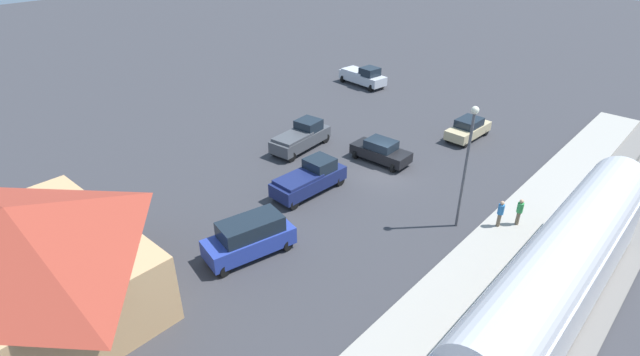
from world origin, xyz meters
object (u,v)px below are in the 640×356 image
(station_building, at_px, (23,260))
(light_pole_near_platform, at_px, (468,154))
(pedestrian_waiting_far, at_px, (500,212))
(sedan_black, at_px, (381,151))
(suv_blue, at_px, (250,237))
(pedestrian_on_platform, at_px, (520,210))
(sedan_tan, at_px, (468,129))
(pickup_silver, at_px, (363,76))
(pickup_navy, at_px, (310,178))
(pickup_charcoal, at_px, (301,137))

(station_building, height_order, light_pole_near_platform, light_pole_near_platform)
(pedestrian_waiting_far, relative_size, sedan_black, 0.38)
(suv_blue, bearing_deg, pedestrian_on_platform, -128.84)
(pedestrian_on_platform, xyz_separation_m, sedan_tan, (8.33, -10.05, -0.40))
(station_building, xyz_separation_m, sedan_tan, (-5.64, -31.79, -2.12))
(sedan_tan, xyz_separation_m, pickup_silver, (15.03, -5.30, 0.15))
(suv_blue, xyz_separation_m, light_pole_near_platform, (-7.07, -10.09, 3.65))
(sedan_black, distance_m, pickup_navy, 6.87)
(station_building, distance_m, pickup_charcoal, 21.45)
(pedestrian_waiting_far, xyz_separation_m, pickup_charcoal, (16.45, -0.31, -0.25))
(pickup_silver, bearing_deg, light_pole_near_platform, 139.65)
(pedestrian_on_platform, bearing_deg, suv_blue, 51.16)
(pedestrian_waiting_far, relative_size, pickup_navy, 0.31)
(pickup_silver, height_order, pickup_navy, same)
(sedan_tan, distance_m, sedan_black, 8.81)
(station_building, height_order, sedan_tan, station_building)
(suv_blue, height_order, sedan_black, suv_blue)
(station_building, height_order, sedan_black, station_building)
(pedestrian_on_platform, xyz_separation_m, light_pole_near_platform, (2.77, 2.14, 3.52))
(pedestrian_on_platform, relative_size, light_pole_near_platform, 0.22)
(pickup_charcoal, xyz_separation_m, pickup_navy, (-5.13, 4.46, 0.00))
(light_pole_near_platform, bearing_deg, station_building, 60.26)
(station_building, xyz_separation_m, light_pole_near_platform, (-11.20, -19.60, 1.80))
(suv_blue, xyz_separation_m, pickup_charcoal, (7.35, -11.61, -0.12))
(suv_blue, distance_m, pickup_navy, 7.48)
(station_building, distance_m, pickup_navy, 16.88)
(pedestrian_on_platform, bearing_deg, pedestrian_waiting_far, 51.06)
(station_building, bearing_deg, light_pole_near_platform, -119.74)
(station_building, relative_size, pedestrian_waiting_far, 6.89)
(station_building, xyz_separation_m, sedan_black, (-2.78, -23.46, -2.12))
(sedan_tan, height_order, pickup_silver, pickup_silver)
(pedestrian_waiting_far, bearing_deg, sedan_tan, -55.39)
(pedestrian_on_platform, relative_size, pickup_navy, 0.31)
(sedan_black, bearing_deg, sedan_tan, -108.97)
(pedestrian_waiting_far, xyz_separation_m, light_pole_near_platform, (2.02, 1.21, 3.52))
(sedan_tan, xyz_separation_m, light_pole_near_platform, (-5.56, 12.19, 3.92))
(suv_blue, distance_m, pickup_silver, 30.72)
(suv_blue, distance_m, light_pole_near_platform, 12.86)
(pedestrian_waiting_far, xyz_separation_m, pickup_navy, (11.32, 4.15, -0.25))
(station_building, distance_m, sedan_tan, 32.36)
(station_building, relative_size, light_pole_near_platform, 1.55)
(station_building, height_order, pickup_charcoal, station_building)
(pedestrian_on_platform, bearing_deg, pickup_navy, 22.85)
(sedan_black, relative_size, pickup_silver, 0.81)
(station_building, xyz_separation_m, pickup_charcoal, (3.23, -21.12, -1.97))
(pedestrian_waiting_far, relative_size, pickup_silver, 0.31)
(pedestrian_on_platform, xyz_separation_m, suv_blue, (9.85, 12.23, -0.13))
(sedan_tan, bearing_deg, station_building, 79.94)
(pedestrian_waiting_far, distance_m, pickup_silver, 27.87)
(pedestrian_waiting_far, xyz_separation_m, suv_blue, (9.09, 11.30, -0.13))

